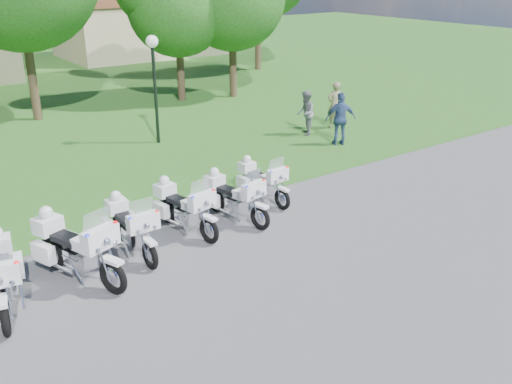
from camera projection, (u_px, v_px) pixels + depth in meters
ground at (270, 250)px, 13.30m from camera, size 100.00×100.00×0.00m
motorcycle_1 at (1, 274)px, 10.88m from camera, size 1.14×2.44×1.66m
motorcycle_2 at (75, 247)px, 11.84m from camera, size 1.43×2.52×1.77m
motorcycle_3 at (130, 226)px, 12.97m from camera, size 0.76×2.32×1.56m
motorcycle_4 at (183, 207)px, 14.01m from camera, size 0.99×2.30×1.55m
motorcycle_5 at (233, 196)px, 14.68m from camera, size 1.01×2.24×1.52m
motorcycle_6 at (262, 180)px, 15.90m from camera, size 0.76×2.10×1.41m
lamp_post at (153, 62)px, 20.16m from camera, size 0.44×0.44×3.91m
building_east at (141, 26)px, 41.10m from camera, size 11.44×7.28×4.10m
bystander_a at (335, 105)px, 22.84m from camera, size 0.79×0.63×1.87m
bystander_b at (306, 113)px, 21.92m from camera, size 1.04×1.06×1.72m
bystander_c at (341, 119)px, 20.68m from camera, size 1.22×0.94×1.92m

